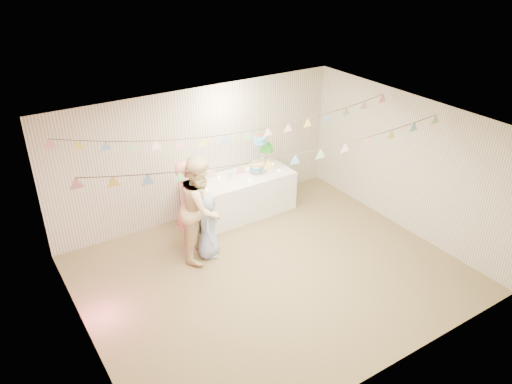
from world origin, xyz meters
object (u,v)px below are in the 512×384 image
table (240,196)px  person_adult_a (187,206)px  person_adult_b (201,208)px  person_child (208,226)px  cake_stand (261,156)px

table → person_adult_a: size_ratio=1.27×
person_adult_b → table: bearing=-15.3°
table → person_child: size_ratio=1.82×
table → person_child: (-1.22, -0.96, 0.19)m
cake_stand → person_adult_b: (-1.84, -0.93, -0.18)m
table → cake_stand: size_ratio=2.94×
table → person_adult_b: person_adult_b is taller
person_adult_b → person_child: person_adult_b is taller
cake_stand → person_adult_b: 2.07m
cake_stand → person_adult_a: bearing=-162.4°
cake_stand → person_child: (-1.77, -1.01, -0.52)m
table → person_adult_b: (-1.29, -0.88, 0.53)m
person_adult_a → person_child: size_ratio=1.43×
table → person_child: person_child is taller
person_adult_b → person_child: size_ratio=1.57×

